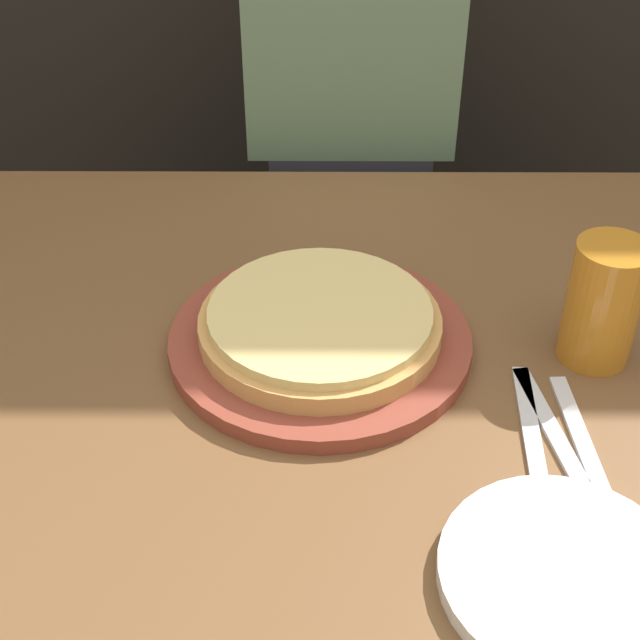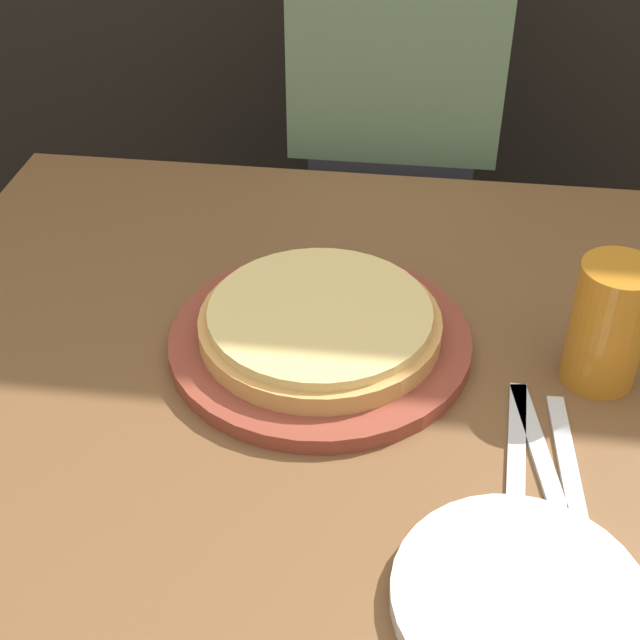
{
  "view_description": "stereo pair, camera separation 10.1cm",
  "coord_description": "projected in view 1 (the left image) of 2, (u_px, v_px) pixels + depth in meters",
  "views": [
    {
      "loc": [
        -0.06,
        -0.8,
        1.4
      ],
      "look_at": [
        -0.07,
        0.01,
        0.79
      ],
      "focal_mm": 50.0,
      "sensor_mm": 36.0,
      "label": 1
    },
    {
      "loc": [
        0.04,
        -0.79,
        1.4
      ],
      "look_at": [
        -0.07,
        0.01,
        0.79
      ],
      "focal_mm": 50.0,
      "sensor_mm": 36.0,
      "label": 2
    }
  ],
  "objects": [
    {
      "name": "spoon",
      "position": [
        580.0,
        438.0,
        0.92
      ],
      "size": [
        0.03,
        0.19,
        0.0
      ],
      "color": "silver",
      "rests_on": "dining_table"
    },
    {
      "name": "diner_person",
      "position": [
        349.0,
        166.0,
        1.57
      ],
      "size": [
        0.34,
        0.2,
        1.35
      ],
      "color": "#33333D",
      "rests_on": "ground_plane"
    },
    {
      "name": "dinner_knife",
      "position": [
        556.0,
        437.0,
        0.92
      ],
      "size": [
        0.06,
        0.22,
        0.0
      ],
      "color": "silver",
      "rests_on": "dining_table"
    },
    {
      "name": "dinner_plate",
      "position": [
        564.0,
        576.0,
        0.77
      ],
      "size": [
        0.22,
        0.22,
        0.02
      ],
      "color": "white",
      "rests_on": "dining_table"
    },
    {
      "name": "beer_glass",
      "position": [
        605.0,
        301.0,
        0.98
      ],
      "size": [
        0.08,
        0.08,
        0.15
      ],
      "color": "#B7701E",
      "rests_on": "dining_table"
    },
    {
      "name": "dining_table",
      "position": [
        369.0,
        559.0,
        1.26
      ],
      "size": [
        1.18,
        0.89,
        0.75
      ],
      "color": "brown",
      "rests_on": "ground_plane"
    },
    {
      "name": "fork",
      "position": [
        532.0,
        437.0,
        0.92
      ],
      "size": [
        0.03,
        0.22,
        0.0
      ],
      "color": "silver",
      "rests_on": "dining_table"
    },
    {
      "name": "pizza_on_board",
      "position": [
        320.0,
        331.0,
        1.02
      ],
      "size": [
        0.35,
        0.35,
        0.06
      ],
      "color": "brown",
      "rests_on": "dining_table"
    }
  ]
}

